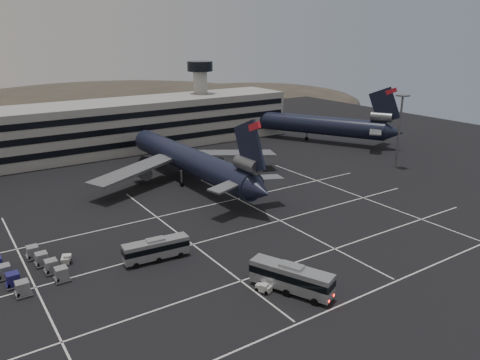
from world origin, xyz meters
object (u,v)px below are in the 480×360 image
object	(u,v)px
trijet_main	(190,160)
bus_far	(156,248)
bus_near	(291,277)
tug_a	(66,259)
uld_cluster	(28,269)

from	to	relation	value
trijet_main	bus_far	distance (m)	38.24
trijet_main	bus_far	xyz separation A→B (m)	(-22.36, -30.84, -3.32)
bus_near	tug_a	size ratio (longest dim) A/B	4.70
trijet_main	tug_a	xyz separation A→B (m)	(-33.97, -24.17, -4.64)
trijet_main	tug_a	bearing A→B (deg)	-145.79
trijet_main	tug_a	size ratio (longest dim) A/B	23.56
tug_a	uld_cluster	xyz separation A→B (m)	(-5.36, -0.88, 0.35)
bus_near	bus_far	world-z (taller)	bus_near
tug_a	bus_near	bearing A→B (deg)	-27.13
uld_cluster	bus_far	bearing A→B (deg)	-18.86
tug_a	uld_cluster	world-z (taller)	uld_cluster
bus_near	uld_cluster	world-z (taller)	bus_near
trijet_main	tug_a	distance (m)	41.95
bus_near	bus_far	bearing A→B (deg)	97.11
bus_near	bus_far	distance (m)	21.36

